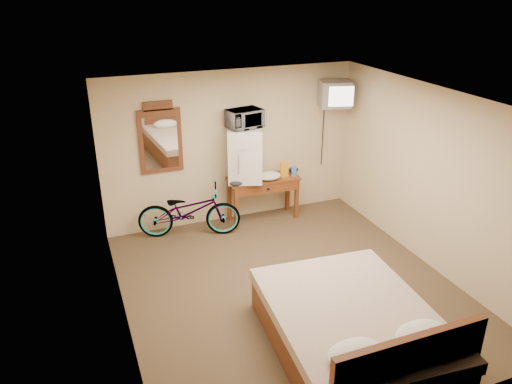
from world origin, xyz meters
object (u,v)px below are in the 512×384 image
blue_cup (294,171)px  mini_fridge (245,154)px  desk (264,186)px  microwave (244,119)px  bicycle (189,211)px  bed (354,331)px  crt_television (335,94)px  wall_mirror (160,139)px

blue_cup → mini_fridge: bearing=172.8°
desk → microwave: bearing=170.9°
microwave → bicycle: microwave is taller
bicycle → bed: (0.97, -3.29, -0.13)m
bed → blue_cup: bearing=75.8°
desk → crt_television: size_ratio=1.87×
mini_fridge → wall_mirror: (-1.28, 0.22, 0.35)m
mini_fridge → wall_mirror: wall_mirror is taller
blue_cup → crt_television: size_ratio=0.24×
wall_mirror → crt_television: bearing=-5.1°
wall_mirror → bed: wall_mirror is taller
blue_cup → bicycle: (-1.81, -0.03, -0.41)m
desk → bicycle: (-1.30, -0.08, -0.19)m
desk → bicycle: size_ratio=0.75×
bicycle → bed: bed is taller
microwave → blue_cup: (0.83, -0.10, -0.95)m
desk → bicycle: bicycle is taller
crt_television → bed: bearing=-114.8°
crt_television → bed: size_ratio=0.28×
desk → microwave: 1.20m
blue_cup → bicycle: size_ratio=0.10×
microwave → bed: (-0.01, -3.42, -1.48)m
wall_mirror → bicycle: 1.20m
crt_television → bicycle: size_ratio=0.40×
mini_fridge → bicycle: 1.26m
mini_fridge → crt_television: bearing=-1.2°
wall_mirror → bed: (1.27, -3.64, -1.24)m
bicycle → wall_mirror: bearing=56.1°
mini_fridge → microwave: microwave is taller
wall_mirror → microwave: bearing=-9.7°
mini_fridge → desk: bearing=-9.1°
mini_fridge → crt_television: (1.55, -0.03, 0.85)m
blue_cup → crt_television: crt_television is taller
blue_cup → crt_television: 1.41m
crt_television → microwave: bearing=178.8°
blue_cup → wall_mirror: (-2.11, 0.32, 0.71)m
microwave → desk: bearing=-20.7°
bed → microwave: bearing=89.8°
microwave → bed: 3.73m
microwave → crt_television: 1.58m
blue_cup → bicycle: 1.86m
microwave → wall_mirror: bearing=158.7°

